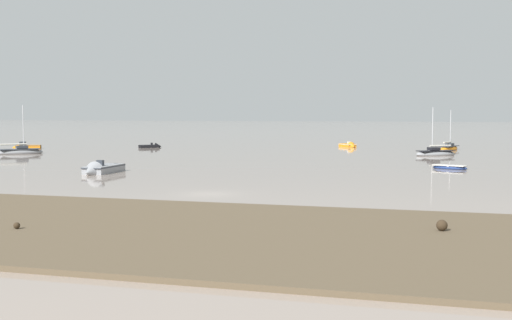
{
  "coord_description": "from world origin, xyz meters",
  "views": [
    {
      "loc": [
        18.2,
        -49.68,
        6.59
      ],
      "look_at": [
        -3.94,
        27.25,
        0.75
      ],
      "focal_mm": 46.62,
      "sensor_mm": 36.0,
      "label": 1
    }
  ],
  "objects_px": {
    "sailboat_moored_2": "(449,148)",
    "motorboat_moored_6": "(152,147)",
    "motorboat_moored_0": "(349,146)",
    "motorboat_moored_5": "(100,171)",
    "motorboat_moored_3": "(24,147)",
    "rowboat_moored_2": "(450,167)",
    "sailboat_moored_0": "(20,152)",
    "sailboat_moored_1": "(435,153)"
  },
  "relations": [
    {
      "from": "sailboat_moored_2",
      "to": "motorboat_moored_6",
      "type": "relative_size",
      "value": 1.77
    },
    {
      "from": "sailboat_moored_0",
      "to": "motorboat_moored_0",
      "type": "height_order",
      "value": "sailboat_moored_0"
    },
    {
      "from": "motorboat_moored_0",
      "to": "motorboat_moored_3",
      "type": "xyz_separation_m",
      "value": [
        -55.15,
        -21.32,
        0.06
      ]
    },
    {
      "from": "rowboat_moored_2",
      "to": "motorboat_moored_6",
      "type": "distance_m",
      "value": 61.62
    },
    {
      "from": "motorboat_moored_3",
      "to": "rowboat_moored_2",
      "type": "height_order",
      "value": "motorboat_moored_3"
    },
    {
      "from": "motorboat_moored_6",
      "to": "motorboat_moored_0",
      "type": "bearing_deg",
      "value": -22.88
    },
    {
      "from": "motorboat_moored_5",
      "to": "sailboat_moored_1",
      "type": "bearing_deg",
      "value": 139.28
    },
    {
      "from": "sailboat_moored_2",
      "to": "rowboat_moored_2",
      "type": "bearing_deg",
      "value": -160.76
    },
    {
      "from": "motorboat_moored_5",
      "to": "rowboat_moored_2",
      "type": "bearing_deg",
      "value": 113.67
    },
    {
      "from": "motorboat_moored_0",
      "to": "sailboat_moored_0",
      "type": "bearing_deg",
      "value": -89.37
    },
    {
      "from": "sailboat_moored_0",
      "to": "motorboat_moored_5",
      "type": "height_order",
      "value": "sailboat_moored_0"
    },
    {
      "from": "motorboat_moored_5",
      "to": "motorboat_moored_6",
      "type": "xyz_separation_m",
      "value": [
        -16.4,
        48.45,
        -0.11
      ]
    },
    {
      "from": "motorboat_moored_0",
      "to": "sailboat_moored_1",
      "type": "height_order",
      "value": "sailboat_moored_1"
    },
    {
      "from": "rowboat_moored_2",
      "to": "sailboat_moored_2",
      "type": "relative_size",
      "value": 0.6
    },
    {
      "from": "motorboat_moored_0",
      "to": "motorboat_moored_3",
      "type": "height_order",
      "value": "motorboat_moored_3"
    },
    {
      "from": "motorboat_moored_3",
      "to": "sailboat_moored_2",
      "type": "bearing_deg",
      "value": 166.01
    },
    {
      "from": "motorboat_moored_5",
      "to": "motorboat_moored_3",
      "type": "bearing_deg",
      "value": -136.97
    },
    {
      "from": "rowboat_moored_2",
      "to": "motorboat_moored_0",
      "type": "bearing_deg",
      "value": -46.09
    },
    {
      "from": "motorboat_moored_6",
      "to": "motorboat_moored_5",
      "type": "bearing_deg",
      "value": -113.23
    },
    {
      "from": "sailboat_moored_0",
      "to": "sailboat_moored_2",
      "type": "distance_m",
      "value": 71.04
    },
    {
      "from": "motorboat_moored_3",
      "to": "sailboat_moored_2",
      "type": "relative_size",
      "value": 0.72
    },
    {
      "from": "motorboat_moored_3",
      "to": "sailboat_moored_1",
      "type": "bearing_deg",
      "value": 154.1
    },
    {
      "from": "sailboat_moored_1",
      "to": "sailboat_moored_2",
      "type": "xyz_separation_m",
      "value": [
        1.99,
        15.47,
        -0.02
      ]
    },
    {
      "from": "sailboat_moored_0",
      "to": "motorboat_moored_5",
      "type": "xyz_separation_m",
      "value": [
        28.53,
        -25.96,
        -0.04
      ]
    },
    {
      "from": "sailboat_moored_1",
      "to": "motorboat_moored_6",
      "type": "relative_size",
      "value": 1.87
    },
    {
      "from": "motorboat_moored_0",
      "to": "rowboat_moored_2",
      "type": "height_order",
      "value": "motorboat_moored_0"
    },
    {
      "from": "sailboat_moored_2",
      "to": "motorboat_moored_6",
      "type": "height_order",
      "value": "sailboat_moored_2"
    },
    {
      "from": "motorboat_moored_0",
      "to": "motorboat_moored_5",
      "type": "height_order",
      "value": "motorboat_moored_5"
    },
    {
      "from": "sailboat_moored_0",
      "to": "motorboat_moored_0",
      "type": "relative_size",
      "value": 1.66
    },
    {
      "from": "sailboat_moored_1",
      "to": "motorboat_moored_6",
      "type": "height_order",
      "value": "sailboat_moored_1"
    },
    {
      "from": "motorboat_moored_0",
      "to": "rowboat_moored_2",
      "type": "distance_m",
      "value": 47.76
    },
    {
      "from": "motorboat_moored_0",
      "to": "sailboat_moored_2",
      "type": "distance_m",
      "value": 18.51
    },
    {
      "from": "rowboat_moored_2",
      "to": "sailboat_moored_2",
      "type": "xyz_separation_m",
      "value": [
        -0.0,
        39.49,
        0.14
      ]
    },
    {
      "from": "motorboat_moored_5",
      "to": "motorboat_moored_6",
      "type": "relative_size",
      "value": 1.62
    },
    {
      "from": "motorboat_moored_6",
      "to": "motorboat_moored_3",
      "type": "bearing_deg",
      "value": 162.57
    },
    {
      "from": "motorboat_moored_5",
      "to": "motorboat_moored_6",
      "type": "height_order",
      "value": "motorboat_moored_5"
    },
    {
      "from": "motorboat_moored_3",
      "to": "sailboat_moored_2",
      "type": "xyz_separation_m",
      "value": [
        73.03,
        16.52,
        0.03
      ]
    },
    {
      "from": "sailboat_moored_1",
      "to": "motorboat_moored_3",
      "type": "height_order",
      "value": "sailboat_moored_1"
    },
    {
      "from": "rowboat_moored_2",
      "to": "motorboat_moored_5",
      "type": "bearing_deg",
      "value": 45.99
    },
    {
      "from": "motorboat_moored_0",
      "to": "motorboat_moored_5",
      "type": "bearing_deg",
      "value": -52.51
    },
    {
      "from": "sailboat_moored_0",
      "to": "motorboat_moored_6",
      "type": "distance_m",
      "value": 25.55
    },
    {
      "from": "sailboat_moored_1",
      "to": "sailboat_moored_2",
      "type": "distance_m",
      "value": 15.6
    }
  ]
}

